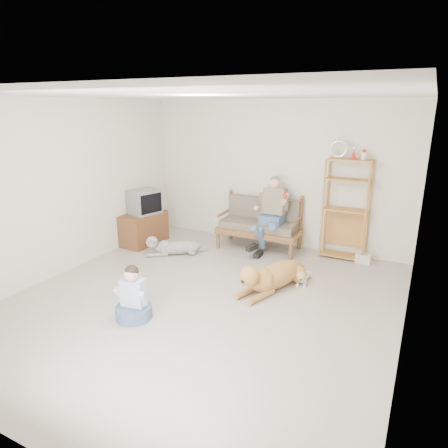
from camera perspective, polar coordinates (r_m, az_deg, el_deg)
The scene contains 17 objects.
floor at distance 5.59m, azimuth -3.04°, elevation -10.96°, with size 5.50×5.50×0.00m, color #BEB4A6.
ceiling at distance 4.95m, azimuth -3.53°, elevation 17.92°, with size 5.50×5.50×0.00m, color silver.
wall_back at distance 7.55m, azimuth 7.42°, elevation 7.08°, with size 5.00×5.00×0.00m, color beige.
wall_front at distance 3.19m, azimuth -29.40°, elevation -8.46°, with size 5.00×5.00×0.00m, color beige.
wall_left at distance 6.70m, azimuth -22.11°, elevation 4.78°, with size 5.50×5.50×0.00m, color beige.
wall_right at distance 4.44m, azimuth 25.81°, elevation -1.25°, with size 5.50×5.50×0.00m, color beige.
loveseat at distance 7.46m, azimuth 5.22°, elevation 0.20°, with size 1.53×0.77×0.95m.
man at distance 7.13m, azimuth 6.37°, elevation 0.66°, with size 0.53×0.75×1.22m.
etagere at distance 7.12m, azimuth 16.96°, elevation 2.14°, with size 0.77×0.34×2.04m.
book_stack at distance 7.22m, azimuth 19.33°, elevation -4.66°, with size 0.25×0.18×0.16m, color white.
tv_stand at distance 7.85m, azimuth -11.43°, elevation -0.63°, with size 0.57×0.93×0.60m.
crt_tv at distance 7.73m, azimuth -11.28°, elevation 3.14°, with size 0.57×0.64×0.45m.
wall_outlet at distance 8.27m, azimuth -1.04°, elevation 0.59°, with size 0.12×0.02×0.08m, color white.
golden_retriever at distance 5.89m, azimuth 6.82°, elevation -7.40°, with size 0.73×1.58×0.49m.
shaggy_dog at distance 7.24m, azimuth -7.43°, elevation -3.23°, with size 0.97×0.82×0.36m.
terrier at distance 6.21m, azimuth 11.12°, elevation -7.34°, with size 0.25×0.60×0.23m.
child at distance 5.20m, azimuth -12.82°, elevation -10.46°, with size 0.45×0.45×0.72m.
Camera 1 is at (2.52, -4.26, 2.59)m, focal length 32.00 mm.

